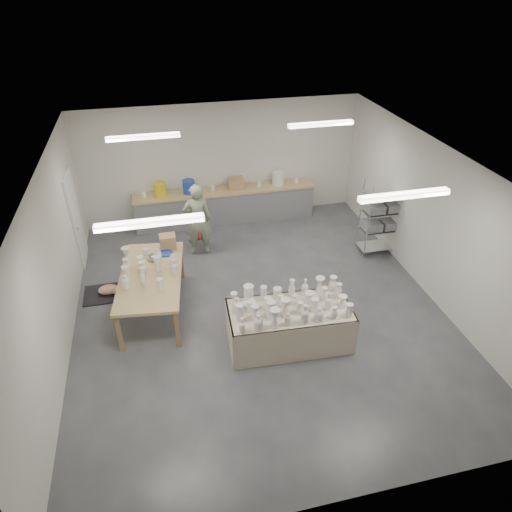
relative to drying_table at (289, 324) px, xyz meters
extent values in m
plane|color=#424449|center=(-0.29, 1.07, -0.43)|extent=(8.00, 8.00, 0.00)
cube|color=white|center=(-0.29, 1.07, 2.56)|extent=(7.00, 8.00, 0.02)
cube|color=silver|center=(-0.29, 5.07, 1.07)|extent=(7.00, 0.02, 3.00)
cube|color=silver|center=(-0.29, -2.93, 1.07)|extent=(7.00, 0.02, 3.00)
cube|color=silver|center=(-3.79, 1.07, 1.07)|extent=(0.02, 8.00, 3.00)
cube|color=silver|center=(3.21, 1.07, 1.07)|extent=(0.02, 8.00, 3.00)
cube|color=white|center=(-3.76, 3.67, 0.62)|extent=(0.05, 0.90, 2.10)
cube|color=white|center=(-2.09, -0.43, 2.51)|extent=(1.40, 0.12, 0.08)
cube|color=white|center=(1.51, -0.43, 2.51)|extent=(1.40, 0.12, 0.08)
cube|color=white|center=(-2.09, 3.07, 2.51)|extent=(1.40, 0.12, 0.08)
cube|color=white|center=(1.51, 3.07, 2.51)|extent=(1.40, 0.12, 0.08)
cube|color=tan|center=(-0.29, 4.75, 0.44)|extent=(4.60, 0.60, 0.06)
cube|color=slate|center=(-0.29, 4.75, -0.01)|extent=(4.60, 0.55, 0.84)
cylinder|color=gold|center=(-1.89, 4.75, 0.64)|extent=(0.30, 0.30, 0.34)
cylinder|color=#1F3CAA|center=(-1.19, 4.75, 0.64)|extent=(0.30, 0.30, 0.34)
cylinder|color=white|center=(1.11, 4.75, 0.64)|extent=(0.30, 0.30, 0.34)
cube|color=#A4794F|center=(0.01, 4.75, 0.61)|extent=(0.40, 0.30, 0.28)
cylinder|color=white|center=(-2.29, 4.75, 0.54)|extent=(0.10, 0.10, 0.14)
cylinder|color=white|center=(-0.59, 4.75, 0.54)|extent=(0.10, 0.10, 0.14)
cylinder|color=white|center=(0.61, 4.75, 0.54)|extent=(0.10, 0.10, 0.14)
cylinder|color=white|center=(1.61, 4.75, 0.54)|extent=(0.10, 0.10, 0.14)
cylinder|color=silver|center=(2.49, 2.25, 0.47)|extent=(0.02, 0.02, 1.80)
cylinder|color=silver|center=(3.33, 2.25, 0.47)|extent=(0.02, 0.02, 1.80)
cylinder|color=silver|center=(2.49, 2.69, 0.47)|extent=(0.02, 0.02, 1.80)
cylinder|color=silver|center=(3.33, 2.69, 0.47)|extent=(0.02, 0.02, 1.80)
cube|color=silver|center=(2.91, 2.47, -0.28)|extent=(0.88, 0.48, 0.02)
cube|color=silver|center=(2.91, 2.47, 0.17)|extent=(0.88, 0.48, 0.02)
cube|color=silver|center=(2.91, 2.47, 0.62)|extent=(0.88, 0.48, 0.02)
cube|color=silver|center=(2.91, 2.47, 1.07)|extent=(0.88, 0.48, 0.02)
cube|color=slate|center=(2.69, 2.47, 0.29)|extent=(0.38, 0.42, 0.18)
cube|color=slate|center=(3.13, 2.47, 0.29)|extent=(0.38, 0.42, 0.18)
cube|color=slate|center=(2.69, 2.47, 0.74)|extent=(0.38, 0.42, 0.18)
cube|color=slate|center=(3.13, 2.47, 0.74)|extent=(0.38, 0.42, 0.18)
cube|color=olive|center=(0.01, 0.00, -0.10)|extent=(1.94, 0.96, 0.65)
cube|color=beige|center=(0.01, 0.00, 0.31)|extent=(2.19, 1.13, 0.03)
cube|color=beige|center=(0.01, -0.49, -0.05)|extent=(2.14, 0.14, 0.75)
cube|color=beige|center=(0.01, 0.49, -0.05)|extent=(2.14, 0.14, 0.75)
cube|color=tan|center=(-2.28, 1.46, 0.39)|extent=(1.40, 2.38, 0.06)
cube|color=olive|center=(-2.77, 0.40, -0.03)|extent=(0.08, 0.08, 0.79)
cube|color=olive|center=(-1.78, 0.40, -0.03)|extent=(0.08, 0.08, 0.79)
cube|color=olive|center=(-2.77, 2.52, -0.03)|extent=(0.08, 0.08, 0.79)
cube|color=olive|center=(-1.78, 2.52, -0.03)|extent=(0.08, 0.08, 0.79)
ellipsoid|color=silver|center=(-2.18, 1.98, 0.47)|extent=(0.26, 0.26, 0.12)
cylinder|color=#1F3CAA|center=(-1.95, 2.12, 0.43)|extent=(0.26, 0.26, 0.03)
cylinder|color=white|center=(-2.33, 2.21, 0.48)|extent=(0.11, 0.11, 0.12)
cube|color=#A4794F|center=(-1.88, 2.37, 0.56)|extent=(0.32, 0.26, 0.28)
cube|color=black|center=(-3.19, 2.21, -0.42)|extent=(1.00, 0.70, 0.02)
ellipsoid|color=white|center=(-3.19, 2.21, -0.32)|extent=(0.42, 0.30, 0.17)
sphere|color=white|center=(-3.06, 2.12, -0.31)|extent=(0.15, 0.15, 0.15)
imported|color=gray|center=(-1.16, 3.37, 0.44)|extent=(0.65, 0.44, 1.73)
cylinder|color=#A82318|center=(-1.16, 3.64, -0.14)|extent=(0.33, 0.33, 0.04)
cylinder|color=silver|center=(-1.03, 3.63, -0.29)|extent=(0.02, 0.02, 0.27)
cylinder|color=silver|center=(-1.22, 3.75, -0.29)|extent=(0.02, 0.02, 0.27)
cylinder|color=silver|center=(-1.23, 3.52, -0.29)|extent=(0.02, 0.02, 0.27)
camera|label=1|loc=(-1.94, -5.76, 5.35)|focal=32.00mm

